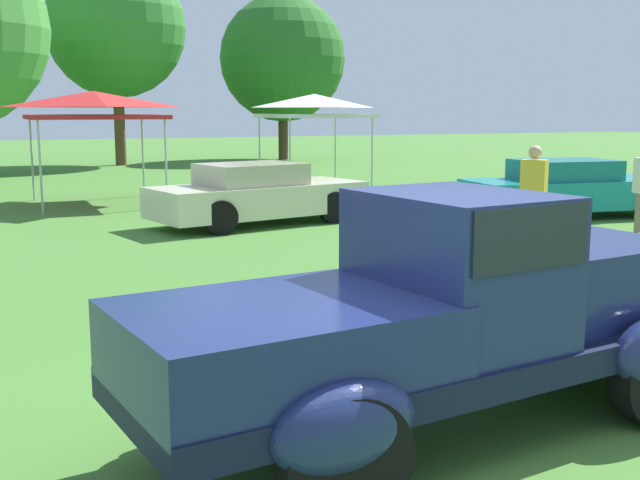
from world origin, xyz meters
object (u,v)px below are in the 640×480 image
Objects in this scene: canopy_tent_center_field at (94,103)px; spectator_near_truck at (533,193)px; show_car_cream at (258,194)px; canopy_tent_right_field at (314,104)px; feature_pickup_truck at (446,312)px; show_car_teal at (570,189)px.

spectator_near_truck is at bearing -58.16° from canopy_tent_center_field.
canopy_tent_center_field is at bearing 121.84° from spectator_near_truck.
canopy_tent_right_field reaches higher than show_car_cream.
canopy_tent_center_field is at bearing 91.20° from feature_pickup_truck.
canopy_tent_right_field is at bearing 9.39° from canopy_tent_center_field.
feature_pickup_truck is 7.94m from spectator_near_truck.
canopy_tent_center_field is at bearing 144.26° from show_car_teal.
show_car_cream is 7.17m from canopy_tent_right_field.
feature_pickup_truck is 15.11m from canopy_tent_center_field.
canopy_tent_right_field is (3.73, 5.84, 1.82)m from show_car_cream.
show_car_cream is 1.49× the size of canopy_tent_center_field.
spectator_near_truck is 10.95m from canopy_tent_center_field.
show_car_teal is 8.15m from canopy_tent_right_field.
spectator_near_truck reaches higher than show_car_teal.
feature_pickup_truck is 17.15m from canopy_tent_right_field.
feature_pickup_truck is 12.17m from show_car_teal.
spectator_near_truck is 0.55× the size of canopy_tent_center_field.
feature_pickup_truck is 1.03× the size of show_car_cream.
show_car_cream is 5.49m from spectator_near_truck.
feature_pickup_truck is 2.78× the size of spectator_near_truck.
canopy_tent_center_field is (-8.93, 6.43, 1.82)m from show_car_teal.
feature_pickup_truck is 1.00× the size of show_car_teal.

